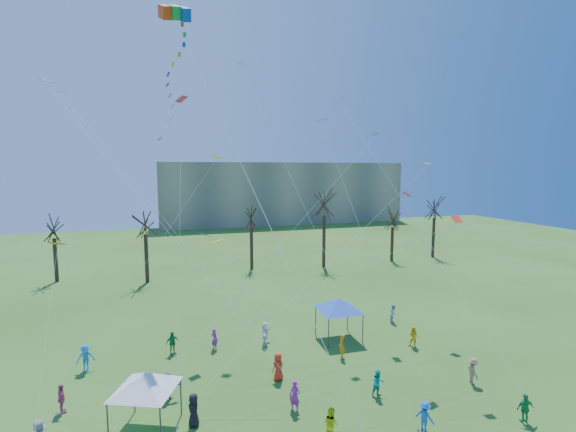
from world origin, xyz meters
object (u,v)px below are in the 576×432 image
object	(u,v)px
big_box_kite	(178,83)
canopy_tent_white	(145,381)
distant_building	(282,193)
canopy_tent_blue	(339,304)

from	to	relation	value
big_box_kite	canopy_tent_white	world-z (taller)	big_box_kite
distant_building	canopy_tent_white	size ratio (longest dim) A/B	15.72
distant_building	big_box_kite	distance (m)	81.26
big_box_kite	distant_building	bearing A→B (deg)	69.70
big_box_kite	canopy_tent_blue	xyz separation A→B (m)	(12.16, 6.33, -15.11)
canopy_tent_white	distant_building	bearing A→B (deg)	68.56
distant_building	canopy_tent_white	world-z (taller)	distant_building
canopy_tent_white	big_box_kite	bearing A→B (deg)	27.32
canopy_tent_blue	canopy_tent_white	bearing A→B (deg)	-152.54
big_box_kite	canopy_tent_white	distance (m)	15.46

